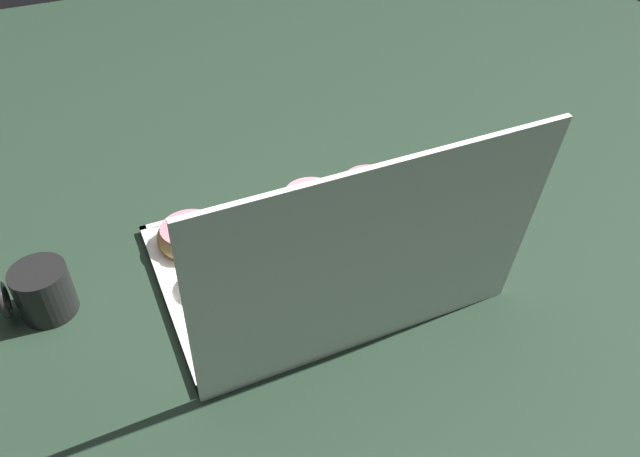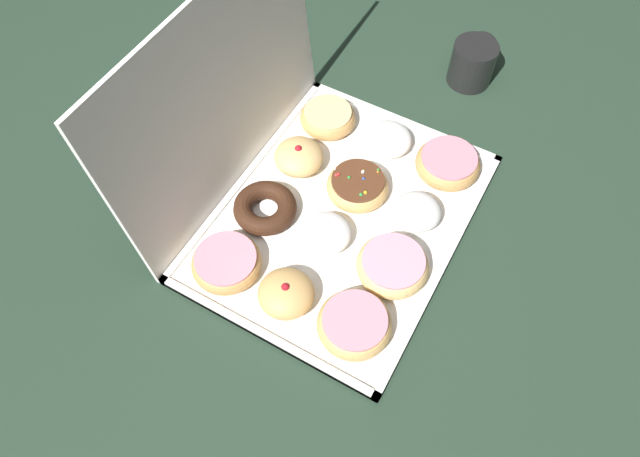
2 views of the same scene
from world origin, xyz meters
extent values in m
plane|color=#233828|center=(0.00, 0.00, 0.00)|extent=(3.00, 3.00, 0.00)
cube|color=white|center=(0.00, 0.00, 0.01)|extent=(0.52, 0.40, 0.01)
cube|color=white|center=(0.00, -0.20, 0.01)|extent=(0.52, 0.01, 0.01)
cube|color=white|center=(0.00, 0.20, 0.01)|extent=(0.52, 0.01, 0.01)
cube|color=white|center=(-0.26, 0.00, 0.01)|extent=(0.01, 0.40, 0.01)
cube|color=white|center=(0.26, 0.00, 0.01)|extent=(0.01, 0.40, 0.01)
cube|color=white|center=(0.00, 0.23, 0.18)|extent=(0.52, 0.05, 0.37)
torus|color=tan|center=(-0.18, -0.12, 0.03)|extent=(0.12, 0.12, 0.04)
cylinder|color=pink|center=(-0.18, -0.12, 0.05)|extent=(0.10, 0.10, 0.01)
torus|color=#E5B770|center=(-0.06, -0.12, 0.03)|extent=(0.12, 0.12, 0.04)
cylinder|color=pink|center=(-0.06, -0.12, 0.05)|extent=(0.10, 0.10, 0.01)
ellipsoid|color=white|center=(0.06, -0.12, 0.03)|extent=(0.08, 0.08, 0.05)
torus|color=tan|center=(0.18, -0.12, 0.03)|extent=(0.12, 0.12, 0.04)
cylinder|color=pink|center=(0.18, -0.12, 0.05)|extent=(0.10, 0.10, 0.01)
ellipsoid|color=tan|center=(-0.19, 0.00, 0.03)|extent=(0.09, 0.09, 0.05)
sphere|color=#B21923|center=(-0.19, 0.00, 0.06)|extent=(0.01, 0.01, 0.01)
ellipsoid|color=white|center=(-0.06, 0.00, 0.03)|extent=(0.08, 0.08, 0.04)
torus|color=tan|center=(0.06, 0.00, 0.03)|extent=(0.11, 0.11, 0.04)
cylinder|color=#59331E|center=(0.06, 0.00, 0.05)|extent=(0.09, 0.09, 0.01)
sphere|color=blue|center=(0.06, -0.01, 0.05)|extent=(0.00, 0.00, 0.00)
sphere|color=yellow|center=(0.04, -0.02, 0.05)|extent=(0.01, 0.01, 0.01)
sphere|color=orange|center=(0.09, -0.02, 0.05)|extent=(0.00, 0.00, 0.00)
sphere|color=red|center=(0.05, 0.03, 0.05)|extent=(0.01, 0.01, 0.01)
sphere|color=green|center=(0.09, -0.02, 0.05)|extent=(0.00, 0.00, 0.00)
sphere|color=red|center=(0.05, 0.04, 0.05)|extent=(0.01, 0.01, 0.01)
sphere|color=white|center=(0.06, 0.05, 0.05)|extent=(0.00, 0.00, 0.00)
sphere|color=yellow|center=(0.08, 0.00, 0.05)|extent=(0.01, 0.01, 0.01)
sphere|color=white|center=(0.08, 0.00, 0.05)|extent=(0.01, 0.01, 0.01)
sphere|color=green|center=(0.05, 0.02, 0.05)|extent=(0.01, 0.01, 0.01)
sphere|color=green|center=(0.03, -0.02, 0.05)|extent=(0.01, 0.01, 0.01)
ellipsoid|color=white|center=(0.18, 0.00, 0.03)|extent=(0.09, 0.09, 0.04)
torus|color=tan|center=(-0.19, 0.12, 0.03)|extent=(0.12, 0.12, 0.03)
cylinder|color=pink|center=(-0.19, 0.12, 0.04)|extent=(0.10, 0.10, 0.01)
torus|color=#381E11|center=(-0.06, 0.12, 0.03)|extent=(0.11, 0.11, 0.03)
ellipsoid|color=#E5B770|center=(0.06, 0.12, 0.03)|extent=(0.09, 0.09, 0.05)
sphere|color=#B21923|center=(0.06, 0.12, 0.06)|extent=(0.01, 0.01, 0.01)
torus|color=tan|center=(0.18, 0.13, 0.03)|extent=(0.11, 0.11, 0.03)
cylinder|color=#EACC8C|center=(0.18, 0.13, 0.04)|extent=(0.09, 0.09, 0.01)
cylinder|color=black|center=(0.44, -0.07, 0.04)|extent=(0.09, 0.09, 0.09)
cylinder|color=black|center=(0.44, -0.07, 0.08)|extent=(0.08, 0.08, 0.01)
torus|color=black|center=(0.50, -0.07, 0.05)|extent=(0.01, 0.06, 0.06)
camera|label=1|loc=(0.32, 0.76, 0.77)|focal=35.31mm
camera|label=2|loc=(-0.51, -0.24, 0.86)|focal=32.57mm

